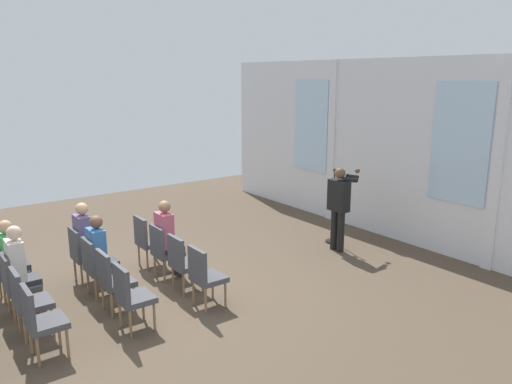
{
  "coord_description": "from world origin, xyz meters",
  "views": [
    {
      "loc": [
        6.9,
        -2.95,
        3.38
      ],
      "look_at": [
        0.13,
        2.08,
        1.38
      ],
      "focal_mm": 34.69,
      "sensor_mm": 36.0,
      "label": 1
    }
  ],
  "objects": [
    {
      "name": "audience_r0_c1",
      "position": [
        -0.33,
        0.56,
        0.75
      ],
      "size": [
        0.36,
        0.39,
        1.36
      ],
      "color": "#2D2D33",
      "rests_on": "ground"
    },
    {
      "name": "chair_r2_c1",
      "position": [
        -0.33,
        -1.81,
        0.53
      ],
      "size": [
        0.46,
        0.44,
        0.94
      ],
      "color": "olive",
      "rests_on": "ground"
    },
    {
      "name": "audience_r1_c0",
      "position": [
        -1.0,
        -0.58,
        0.75
      ],
      "size": [
        0.36,
        0.39,
        1.36
      ],
      "color": "#2D2D33",
      "rests_on": "ground"
    },
    {
      "name": "audience_r1_c1",
      "position": [
        -0.33,
        -0.58,
        0.72
      ],
      "size": [
        0.36,
        0.39,
        1.3
      ],
      "color": "#2D2D33",
      "rests_on": "ground"
    },
    {
      "name": "speaker",
      "position": [
        0.42,
        3.86,
        0.96
      ],
      "size": [
        0.5,
        0.69,
        1.66
      ],
      "color": "black",
      "rests_on": "ground"
    },
    {
      "name": "audience_r2_c1",
      "position": [
        -0.33,
        -1.73,
        0.75
      ],
      "size": [
        0.36,
        0.39,
        1.35
      ],
      "color": "#2D2D33",
      "rests_on": "ground"
    },
    {
      "name": "ground_plane",
      "position": [
        0.0,
        0.0,
        0.0
      ],
      "size": [
        13.94,
        13.94,
        0.0
      ],
      "primitive_type": "plane",
      "color": "brown"
    },
    {
      "name": "chair_r0_c1",
      "position": [
        -0.33,
        0.48,
        0.53
      ],
      "size": [
        0.46,
        0.44,
        0.94
      ],
      "color": "olive",
      "rests_on": "ground"
    },
    {
      "name": "rear_partition",
      "position": [
        0.02,
        5.36,
        1.88
      ],
      "size": [
        9.88,
        0.14,
        3.72
      ],
      "color": "silver",
      "rests_on": "ground"
    },
    {
      "name": "chair_r1_c2",
      "position": [
        0.33,
        -0.66,
        0.53
      ],
      "size": [
        0.46,
        0.44,
        0.94
      ],
      "color": "olive",
      "rests_on": "ground"
    },
    {
      "name": "chair_r1_c0",
      "position": [
        -1.0,
        -0.66,
        0.53
      ],
      "size": [
        0.46,
        0.44,
        0.94
      ],
      "color": "olive",
      "rests_on": "ground"
    },
    {
      "name": "chair_r2_c0",
      "position": [
        -1.0,
        -1.81,
        0.53
      ],
      "size": [
        0.46,
        0.44,
        0.94
      ],
      "color": "olive",
      "rests_on": "ground"
    },
    {
      "name": "chair_r0_c2",
      "position": [
        0.33,
        0.48,
        0.53
      ],
      "size": [
        0.46,
        0.44,
        0.94
      ],
      "color": "olive",
      "rests_on": "ground"
    },
    {
      "name": "mic_stand",
      "position": [
        0.03,
        4.12,
        0.34
      ],
      "size": [
        0.28,
        0.28,
        1.55
      ],
      "color": "black",
      "rests_on": "ground"
    },
    {
      "name": "chair_r0_c3",
      "position": [
        1.0,
        0.48,
        0.53
      ],
      "size": [
        0.46,
        0.44,
        0.94
      ],
      "color": "olive",
      "rests_on": "ground"
    },
    {
      "name": "audience_r2_c0",
      "position": [
        -1.0,
        -1.73,
        0.71
      ],
      "size": [
        0.36,
        0.39,
        1.27
      ],
      "color": "#2D2D33",
      "rests_on": "ground"
    },
    {
      "name": "chair_r2_c2",
      "position": [
        0.33,
        -1.81,
        0.53
      ],
      "size": [
        0.46,
        0.44,
        0.94
      ],
      "color": "olive",
      "rests_on": "ground"
    },
    {
      "name": "chair_r1_c1",
      "position": [
        -0.33,
        -0.66,
        0.53
      ],
      "size": [
        0.46,
        0.44,
        0.94
      ],
      "color": "olive",
      "rests_on": "ground"
    },
    {
      "name": "chair_r1_c3",
      "position": [
        1.0,
        -0.66,
        0.53
      ],
      "size": [
        0.46,
        0.44,
        0.94
      ],
      "color": "olive",
      "rests_on": "ground"
    },
    {
      "name": "chair_r2_c3",
      "position": [
        1.0,
        -1.81,
        0.53
      ],
      "size": [
        0.46,
        0.44,
        0.94
      ],
      "color": "olive",
      "rests_on": "ground"
    },
    {
      "name": "chair_r0_c0",
      "position": [
        -1.0,
        0.48,
        0.53
      ],
      "size": [
        0.46,
        0.44,
        0.94
      ],
      "color": "olive",
      "rests_on": "ground"
    }
  ]
}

